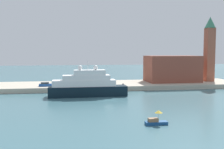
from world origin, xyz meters
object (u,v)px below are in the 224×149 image
object	(u,v)px
harbor_building	(172,69)
person_figure	(63,84)
bell_tower	(210,46)
large_yacht	(87,86)
small_motorboat	(156,120)
mooring_bollard	(123,85)
parked_car	(46,85)

from	to	relation	value
harbor_building	person_figure	distance (m)	43.69
harbor_building	bell_tower	size ratio (longest dim) A/B	0.79
harbor_building	large_yacht	bearing A→B (deg)	-150.11
large_yacht	harbor_building	xyz separation A→B (m)	(35.28, 20.28, 3.57)
bell_tower	person_figure	xyz separation A→B (m)	(-58.50, -6.33, -13.23)
small_motorboat	mooring_bollard	distance (m)	43.89
harbor_building	parked_car	xyz separation A→B (m)	(-48.78, -6.98, -4.57)
large_yacht	person_figure	bearing A→B (deg)	119.61
large_yacht	person_figure	distance (m)	15.53
bell_tower	harbor_building	bearing A→B (deg)	178.30
large_yacht	person_figure	size ratio (longest dim) A/B	13.29
harbor_building	mooring_bollard	size ratio (longest dim) A/B	23.89
parked_car	mooring_bollard	distance (m)	26.95
small_motorboat	person_figure	distance (m)	51.08
parked_car	person_figure	xyz separation A→B (m)	(5.83, 0.19, 0.23)
large_yacht	small_motorboat	bearing A→B (deg)	-72.74
person_figure	mooring_bollard	world-z (taller)	person_figure
bell_tower	small_motorboat	bearing A→B (deg)	-126.68
large_yacht	harbor_building	bearing A→B (deg)	29.89
person_figure	mooring_bollard	bearing A→B (deg)	-10.51
large_yacht	small_motorboat	distance (m)	35.87
small_motorboat	mooring_bollard	size ratio (longest dim) A/B	4.89
mooring_bollard	harbor_building	bearing A→B (deg)	25.77
parked_car	person_figure	distance (m)	5.84
small_motorboat	mooring_bollard	world-z (taller)	small_motorboat
parked_car	mooring_bollard	size ratio (longest dim) A/B	5.26
large_yacht	parked_car	distance (m)	18.98
bell_tower	mooring_bollard	bearing A→B (deg)	-164.84
person_figure	large_yacht	bearing A→B (deg)	-60.39
mooring_bollard	large_yacht	bearing A→B (deg)	-143.91
parked_car	person_figure	size ratio (longest dim) A/B	2.50
large_yacht	parked_car	world-z (taller)	large_yacht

